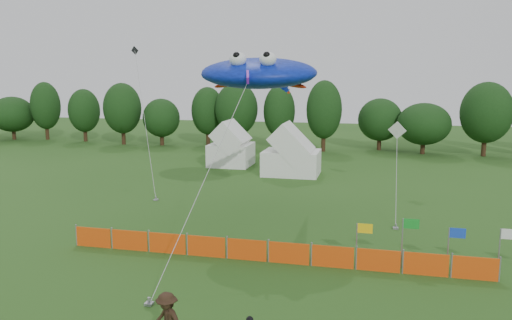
% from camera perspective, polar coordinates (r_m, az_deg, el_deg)
% --- Properties ---
extents(treeline, '(104.57, 8.78, 8.36)m').
position_cam_1_polar(treeline, '(58.43, 10.41, 5.10)').
color(treeline, '#382314').
rests_on(treeline, ground).
extents(tent_left, '(3.97, 3.97, 3.50)m').
position_cam_1_polar(tent_left, '(48.20, -2.86, 1.44)').
color(tent_left, white).
rests_on(tent_left, ground).
extents(tent_right, '(4.92, 3.93, 3.47)m').
position_cam_1_polar(tent_right, '(43.77, 4.09, 0.59)').
color(tent_right, white).
rests_on(tent_right, ground).
extents(barrier_fence, '(19.90, 0.06, 1.00)m').
position_cam_1_polar(barrier_fence, '(23.53, 1.32, -10.41)').
color(barrier_fence, '#E0470C').
rests_on(barrier_fence, ground).
extents(flag_row, '(10.73, 0.65, 2.30)m').
position_cam_1_polar(flag_row, '(23.94, 23.97, -8.70)').
color(flag_row, gray).
rests_on(flag_row, ground).
extents(stingray_kite, '(7.01, 19.79, 9.88)m').
position_cam_1_polar(stingray_kite, '(28.46, 0.60, 9.86)').
color(stingray_kite, '#0E29CA').
rests_on(stingray_kite, ground).
extents(small_kite_white, '(1.34, 10.40, 5.27)m').
position_cam_1_polar(small_kite_white, '(36.25, 15.80, 1.13)').
color(small_kite_white, silver).
rests_on(small_kite_white, ground).
extents(small_kite_dark, '(7.13, 11.05, 11.25)m').
position_cam_1_polar(small_kite_dark, '(41.53, -12.80, 5.83)').
color(small_kite_dark, black).
rests_on(small_kite_dark, ground).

